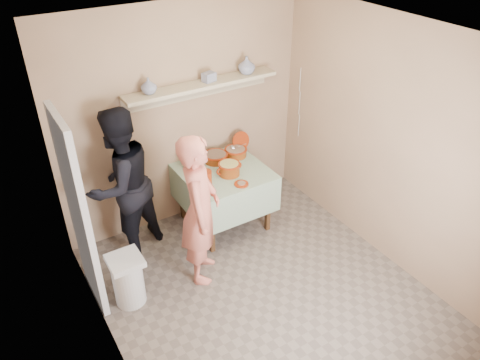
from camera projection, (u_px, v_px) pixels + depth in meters
ground at (266, 296)px, 4.78m from camera, size 3.50×3.50×0.00m
tile_panel at (79, 215)px, 4.28m from camera, size 0.06×0.70×2.00m
plate_stack_a at (190, 161)px, 5.41m from camera, size 0.13×0.13×0.18m
plate_stack_b at (198, 155)px, 5.53m from camera, size 0.15×0.15×0.18m
bowl_stack at (205, 177)px, 5.13m from camera, size 0.15×0.15×0.15m
empty_bowl at (199, 172)px, 5.32m from camera, size 0.18×0.18×0.05m
propped_lid at (241, 141)px, 5.76m from camera, size 0.24×0.08×0.23m
vase_right at (247, 65)px, 5.31m from camera, size 0.23×0.23×0.20m
vase_left at (149, 86)px, 4.81m from camera, size 0.23×0.23×0.17m
ceramic_box at (209, 77)px, 5.12m from camera, size 0.16×0.13×0.10m
person_cook at (200, 210)px, 4.64m from camera, size 0.65×0.72×1.65m
person_helper at (121, 184)px, 4.96m from camera, size 1.03×0.94×1.73m
room_shell at (272, 160)px, 3.91m from camera, size 3.04×3.54×2.62m
serving_table at (224, 179)px, 5.47m from camera, size 0.97×0.97×0.76m
cazuela_meat_a at (216, 157)px, 5.55m from camera, size 0.30×0.30×0.10m
cazuela_meat_b at (236, 152)px, 5.66m from camera, size 0.28×0.28×0.10m
ladle at (233, 148)px, 5.63m from camera, size 0.08×0.26×0.19m
cazuela_rice at (229, 168)px, 5.28m from camera, size 0.33×0.25×0.14m
front_plate at (241, 184)px, 5.14m from camera, size 0.16×0.16×0.03m
wall_shelf at (201, 86)px, 5.16m from camera, size 1.80×0.25×0.21m
trash_bin at (128, 280)px, 4.58m from camera, size 0.32×0.32×0.56m
electrical_cord at (299, 103)px, 5.82m from camera, size 0.01×0.05×0.90m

